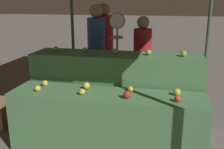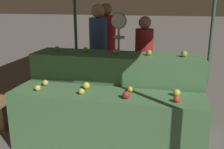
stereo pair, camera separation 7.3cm
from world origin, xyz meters
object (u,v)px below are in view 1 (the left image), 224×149
person_vendor_at_scale (97,46)px  person_customer_right (142,55)px  person_customer_left (104,42)px  produce_scale (117,42)px

person_vendor_at_scale → person_customer_right: (0.82, -0.06, -0.12)m
person_customer_left → person_customer_right: 1.02m
person_customer_right → person_vendor_at_scale: bearing=10.1°
produce_scale → person_customer_right: produce_scale is taller
person_vendor_at_scale → person_customer_left: bearing=-103.5°
produce_scale → person_vendor_at_scale: bearing=143.2°
person_vendor_at_scale → person_customer_left: 0.55m
produce_scale → person_customer_left: (-0.43, 0.88, -0.15)m
produce_scale → person_vendor_at_scale: 0.56m
person_customer_right → produce_scale: bearing=48.7°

